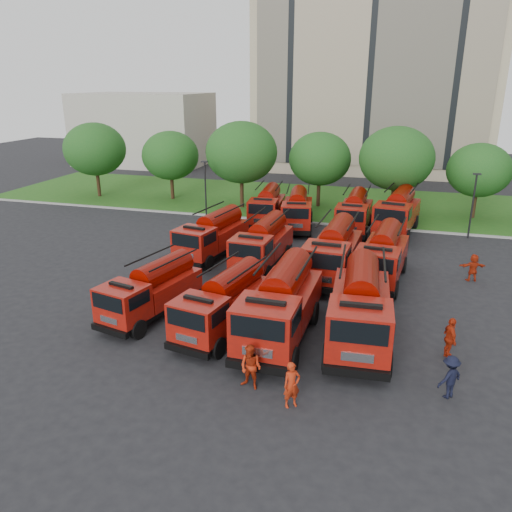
{
  "coord_description": "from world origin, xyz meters",
  "views": [
    {
      "loc": [
        6.3,
        -23.4,
        11.73
      ],
      "look_at": [
        -1.45,
        3.6,
        1.8
      ],
      "focal_mm": 35.0,
      "sensor_mm": 36.0,
      "label": 1
    }
  ],
  "objects_px": {
    "fire_truck_11": "(398,212)",
    "firefighter_3": "(447,397)",
    "firefighter_0": "(291,406)",
    "firefighter_5": "(471,281)",
    "fire_truck_0": "(152,290)",
    "fire_truck_4": "(212,235)",
    "fire_truck_7": "(383,255)",
    "firefighter_4": "(253,285)",
    "fire_truck_5": "(263,244)",
    "fire_truck_8": "(267,206)",
    "firefighter_2": "(447,358)",
    "fire_truck_9": "(297,210)",
    "fire_truck_6": "(334,251)",
    "firefighter_1": "(251,387)",
    "fire_truck_2": "(281,304)",
    "fire_truck_1": "(224,303)",
    "fire_truck_10": "(355,213)",
    "fire_truck_3": "(360,307)"
  },
  "relations": [
    {
      "from": "fire_truck_1",
      "to": "firefighter_1",
      "type": "xyz_separation_m",
      "value": [
        2.65,
        -4.3,
        -1.5
      ]
    },
    {
      "from": "fire_truck_10",
      "to": "firefighter_4",
      "type": "distance_m",
      "value": 14.08
    },
    {
      "from": "fire_truck_5",
      "to": "firefighter_3",
      "type": "xyz_separation_m",
      "value": [
        10.82,
        -12.04,
        -1.58
      ]
    },
    {
      "from": "fire_truck_10",
      "to": "fire_truck_11",
      "type": "xyz_separation_m",
      "value": [
        3.35,
        0.41,
        0.15
      ]
    },
    {
      "from": "fire_truck_7",
      "to": "fire_truck_9",
      "type": "xyz_separation_m",
      "value": [
        -7.32,
        9.89,
        -0.07
      ]
    },
    {
      "from": "fire_truck_0",
      "to": "firefighter_0",
      "type": "xyz_separation_m",
      "value": [
        8.64,
        -5.6,
        -1.45
      ]
    },
    {
      "from": "firefighter_0",
      "to": "fire_truck_4",
      "type": "bearing_deg",
      "value": 83.45
    },
    {
      "from": "fire_truck_5",
      "to": "fire_truck_9",
      "type": "xyz_separation_m",
      "value": [
        0.38,
        9.56,
        -0.03
      ]
    },
    {
      "from": "firefighter_0",
      "to": "firefighter_5",
      "type": "xyz_separation_m",
      "value": [
        8.06,
        15.42,
        0.0
      ]
    },
    {
      "from": "fire_truck_5",
      "to": "fire_truck_8",
      "type": "xyz_separation_m",
      "value": [
        -2.38,
        10.22,
        -0.04
      ]
    },
    {
      "from": "fire_truck_11",
      "to": "firefighter_4",
      "type": "height_order",
      "value": "fire_truck_11"
    },
    {
      "from": "firefighter_1",
      "to": "firefighter_5",
      "type": "distance_m",
      "value": 17.71
    },
    {
      "from": "fire_truck_0",
      "to": "firefighter_2",
      "type": "xyz_separation_m",
      "value": [
        14.61,
        -0.27,
        -1.45
      ]
    },
    {
      "from": "fire_truck_7",
      "to": "fire_truck_10",
      "type": "distance_m",
      "value": 10.57
    },
    {
      "from": "firefighter_5",
      "to": "fire_truck_11",
      "type": "bearing_deg",
      "value": -77.42
    },
    {
      "from": "fire_truck_11",
      "to": "firefighter_3",
      "type": "bearing_deg",
      "value": -75.03
    },
    {
      "from": "fire_truck_2",
      "to": "firefighter_2",
      "type": "bearing_deg",
      "value": 3.02
    },
    {
      "from": "fire_truck_4",
      "to": "firefighter_4",
      "type": "bearing_deg",
      "value": -35.24
    },
    {
      "from": "fire_truck_4",
      "to": "firefighter_0",
      "type": "relative_size",
      "value": 3.85
    },
    {
      "from": "fire_truck_7",
      "to": "firefighter_4",
      "type": "distance_m",
      "value": 8.13
    },
    {
      "from": "firefighter_5",
      "to": "fire_truck_9",
      "type": "bearing_deg",
      "value": -48.17
    },
    {
      "from": "fire_truck_8",
      "to": "firefighter_3",
      "type": "xyz_separation_m",
      "value": [
        13.19,
        -22.27,
        -1.54
      ]
    },
    {
      "from": "fire_truck_3",
      "to": "firefighter_3",
      "type": "relative_size",
      "value": 4.41
    },
    {
      "from": "fire_truck_3",
      "to": "firefighter_5",
      "type": "height_order",
      "value": "fire_truck_3"
    },
    {
      "from": "firefighter_3",
      "to": "fire_truck_6",
      "type": "bearing_deg",
      "value": -106.79
    },
    {
      "from": "fire_truck_10",
      "to": "fire_truck_7",
      "type": "bearing_deg",
      "value": -74.45
    },
    {
      "from": "fire_truck_5",
      "to": "fire_truck_7",
      "type": "height_order",
      "value": "fire_truck_7"
    },
    {
      "from": "fire_truck_1",
      "to": "firefighter_0",
      "type": "height_order",
      "value": "fire_truck_1"
    },
    {
      "from": "fire_truck_0",
      "to": "fire_truck_4",
      "type": "height_order",
      "value": "fire_truck_4"
    },
    {
      "from": "fire_truck_7",
      "to": "firefighter_4",
      "type": "height_order",
      "value": "fire_truck_7"
    },
    {
      "from": "fire_truck_7",
      "to": "fire_truck_5",
      "type": "bearing_deg",
      "value": -176.7
    },
    {
      "from": "fire_truck_4",
      "to": "fire_truck_6",
      "type": "height_order",
      "value": "fire_truck_6"
    },
    {
      "from": "fire_truck_9",
      "to": "fire_truck_11",
      "type": "bearing_deg",
      "value": -3.73
    },
    {
      "from": "fire_truck_8",
      "to": "firefighter_5",
      "type": "bearing_deg",
      "value": -35.96
    },
    {
      "from": "fire_truck_4",
      "to": "fire_truck_9",
      "type": "height_order",
      "value": "fire_truck_4"
    },
    {
      "from": "firefighter_5",
      "to": "fire_truck_8",
      "type": "bearing_deg",
      "value": -45.07
    },
    {
      "from": "firefighter_1",
      "to": "fire_truck_9",
      "type": "bearing_deg",
      "value": 111.06
    },
    {
      "from": "fire_truck_2",
      "to": "firefighter_3",
      "type": "height_order",
      "value": "fire_truck_2"
    },
    {
      "from": "fire_truck_4",
      "to": "fire_truck_7",
      "type": "distance_m",
      "value": 11.6
    },
    {
      "from": "fire_truck_6",
      "to": "firefighter_2",
      "type": "relative_size",
      "value": 3.87
    },
    {
      "from": "fire_truck_6",
      "to": "firefighter_2",
      "type": "bearing_deg",
      "value": -49.78
    },
    {
      "from": "fire_truck_11",
      "to": "firefighter_2",
      "type": "relative_size",
      "value": 4.02
    },
    {
      "from": "fire_truck_7",
      "to": "firefighter_2",
      "type": "bearing_deg",
      "value": -63.18
    },
    {
      "from": "firefighter_1",
      "to": "firefighter_4",
      "type": "distance_m",
      "value": 10.74
    },
    {
      "from": "fire_truck_10",
      "to": "fire_truck_1",
      "type": "bearing_deg",
      "value": -102.11
    },
    {
      "from": "fire_truck_9",
      "to": "firefighter_5",
      "type": "bearing_deg",
      "value": -42.69
    },
    {
      "from": "fire_truck_7",
      "to": "fire_truck_8",
      "type": "height_order",
      "value": "fire_truck_7"
    },
    {
      "from": "fire_truck_4",
      "to": "fire_truck_11",
      "type": "relative_size",
      "value": 0.91
    },
    {
      "from": "fire_truck_0",
      "to": "firefighter_3",
      "type": "height_order",
      "value": "fire_truck_0"
    },
    {
      "from": "fire_truck_8",
      "to": "firefighter_3",
      "type": "height_order",
      "value": "fire_truck_8"
    }
  ]
}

